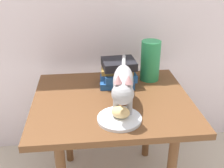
{
  "coord_description": "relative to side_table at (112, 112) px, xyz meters",
  "views": [
    {
      "loc": [
        -0.12,
        -1.17,
        1.22
      ],
      "look_at": [
        0.0,
        0.0,
        0.65
      ],
      "focal_mm": 44.25,
      "sensor_mm": 36.0,
      "label": 1
    }
  ],
  "objects": [
    {
      "name": "green_vase",
      "position": [
        0.23,
        0.21,
        0.19
      ],
      "size": [
        0.1,
        0.1,
        0.22
      ],
      "primitive_type": "cylinder",
      "color": "#288C51",
      "rests_on": "side_table"
    },
    {
      "name": "book_stack",
      "position": [
        0.05,
        0.16,
        0.15
      ],
      "size": [
        0.19,
        0.17,
        0.14
      ],
      "color": "#1E4C8C",
      "rests_on": "side_table"
    },
    {
      "name": "cat",
      "position": [
        0.04,
        -0.11,
        0.21
      ],
      "size": [
        0.13,
        0.48,
        0.23
      ],
      "color": "#99999E",
      "rests_on": "side_table"
    },
    {
      "name": "bread_roll",
      "position": [
        0.02,
        -0.19,
        0.12
      ],
      "size": [
        0.1,
        0.09,
        0.05
      ],
      "primitive_type": "ellipsoid",
      "rotation": [
        0.0,
        0.0,
        2.7
      ],
      "color": "#E0BC7A",
      "rests_on": "plate"
    },
    {
      "name": "side_table",
      "position": [
        0.0,
        0.0,
        0.0
      ],
      "size": [
        0.76,
        0.66,
        0.57
      ],
      "color": "brown",
      "rests_on": "ground"
    },
    {
      "name": "plate",
      "position": [
        0.01,
        -0.19,
        0.08
      ],
      "size": [
        0.19,
        0.19,
        0.01
      ],
      "primitive_type": "cylinder",
      "color": "silver",
      "rests_on": "side_table"
    }
  ]
}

